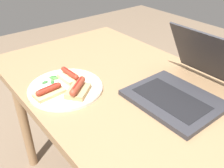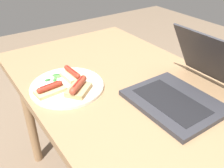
{
  "view_description": "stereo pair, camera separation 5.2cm",
  "coord_description": "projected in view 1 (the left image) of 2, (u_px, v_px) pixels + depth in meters",
  "views": [
    {
      "loc": [
        0.56,
        -0.57,
        1.26
      ],
      "look_at": [
        -0.04,
        -0.1,
        0.79
      ],
      "focal_mm": 40.0,
      "sensor_mm": 36.0,
      "label": 1
    },
    {
      "loc": [
        0.59,
        -0.53,
        1.26
      ],
      "look_at": [
        -0.04,
        -0.1,
        0.79
      ],
      "focal_mm": 40.0,
      "sensor_mm": 36.0,
      "label": 2
    }
  ],
  "objects": [
    {
      "name": "sausage_toast_middle",
      "position": [
        70.0,
        76.0,
        1.0
      ],
      "size": [
        0.11,
        0.07,
        0.04
      ],
      "rotation": [
        0.0,
        0.0,
        0.05
      ],
      "color": "#D6B784",
      "rests_on": "plate"
    },
    {
      "name": "sausage_toast_right",
      "position": [
        49.0,
        91.0,
        0.91
      ],
      "size": [
        0.07,
        0.12,
        0.04
      ],
      "rotation": [
        0.0,
        0.0,
        1.65
      ],
      "color": "tan",
      "rests_on": "plate"
    },
    {
      "name": "sausage_toast_left",
      "position": [
        78.0,
        89.0,
        0.92
      ],
      "size": [
        0.12,
        0.12,
        0.05
      ],
      "rotation": [
        0.0,
        0.0,
        2.23
      ],
      "color": "tan",
      "rests_on": "plate"
    },
    {
      "name": "laptop",
      "position": [
        184.0,
        86.0,
        0.91
      ],
      "size": [
        0.32,
        0.38,
        0.23
      ],
      "color": "#2D2D33",
      "rests_on": "desk"
    },
    {
      "name": "plate",
      "position": [
        66.0,
        88.0,
        0.96
      ],
      "size": [
        0.29,
        0.29,
        0.02
      ],
      "color": "silver",
      "rests_on": "desk"
    },
    {
      "name": "salad_pile",
      "position": [
        52.0,
        79.0,
        1.01
      ],
      "size": [
        0.07,
        0.08,
        0.01
      ],
      "color": "#387A33",
      "rests_on": "plate"
    },
    {
      "name": "desk",
      "position": [
        138.0,
        109.0,
        0.99
      ],
      "size": [
        1.36,
        0.74,
        0.73
      ],
      "color": "#93704C",
      "rests_on": "ground_plane"
    }
  ]
}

